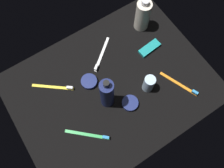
% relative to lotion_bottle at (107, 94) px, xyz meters
% --- Properties ---
extents(ground_plane, '(0.84, 0.64, 0.01)m').
position_rel_lotion_bottle_xyz_m(ground_plane, '(-0.05, -0.04, -0.10)').
color(ground_plane, black).
extents(lotion_bottle, '(0.05, 0.05, 0.22)m').
position_rel_lotion_bottle_xyz_m(lotion_bottle, '(0.00, 0.00, 0.00)').
color(lotion_bottle, '#151E51').
rests_on(lotion_bottle, ground_plane).
extents(bodywash_bottle, '(0.07, 0.07, 0.17)m').
position_rel_lotion_bottle_xyz_m(bodywash_bottle, '(-0.33, -0.23, -0.02)').
color(bodywash_bottle, silver).
rests_on(bodywash_bottle, ground_plane).
extents(deodorant_stick, '(0.05, 0.05, 0.09)m').
position_rel_lotion_bottle_xyz_m(deodorant_stick, '(-0.18, 0.04, -0.05)').
color(deodorant_stick, silver).
rests_on(deodorant_stick, ground_plane).
extents(toothbrush_orange, '(0.08, 0.17, 0.02)m').
position_rel_lotion_bottle_xyz_m(toothbrush_orange, '(-0.30, 0.11, -0.09)').
color(toothbrush_orange, orange).
rests_on(toothbrush_orange, ground_plane).
extents(toothbrush_yellow, '(0.15, 0.12, 0.02)m').
position_rel_lotion_bottle_xyz_m(toothbrush_yellow, '(0.15, -0.17, -0.09)').
color(toothbrush_yellow, yellow).
rests_on(toothbrush_yellow, ground_plane).
extents(toothbrush_green, '(0.14, 0.13, 0.02)m').
position_rel_lotion_bottle_xyz_m(toothbrush_green, '(0.13, 0.08, -0.09)').
color(toothbrush_green, green).
rests_on(toothbrush_green, ground_plane).
extents(toothbrush_white, '(0.15, 0.12, 0.02)m').
position_rel_lotion_bottle_xyz_m(toothbrush_white, '(-0.09, -0.19, -0.09)').
color(toothbrush_white, white).
rests_on(toothbrush_white, ground_plane).
extents(snack_bar_teal, '(0.11, 0.05, 0.01)m').
position_rel_lotion_bottle_xyz_m(snack_bar_teal, '(-0.29, -0.10, -0.09)').
color(snack_bar_teal, teal).
rests_on(snack_bar_teal, ground_plane).
extents(cream_tin_left, '(0.07, 0.07, 0.02)m').
position_rel_lotion_bottle_xyz_m(cream_tin_left, '(-0.07, 0.06, -0.09)').
color(cream_tin_left, navy).
rests_on(cream_tin_left, ground_plane).
extents(cream_tin_right, '(0.07, 0.07, 0.02)m').
position_rel_lotion_bottle_xyz_m(cream_tin_right, '(0.02, -0.11, -0.09)').
color(cream_tin_right, navy).
rests_on(cream_tin_right, ground_plane).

